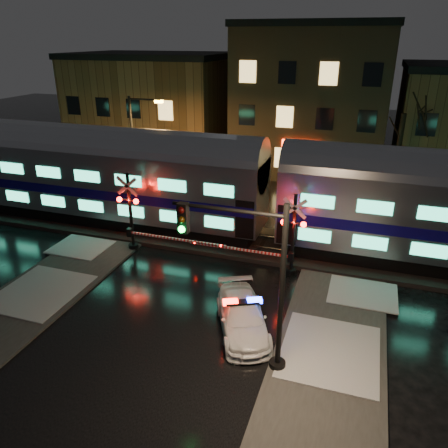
{
  "coord_description": "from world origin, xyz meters",
  "views": [
    {
      "loc": [
        6.86,
        -16.53,
        10.83
      ],
      "look_at": [
        0.53,
        2.5,
        2.2
      ],
      "focal_mm": 35.0,
      "sensor_mm": 36.0,
      "label": 1
    }
  ],
  "objects_px": {
    "crossing_signal_left": "(136,221)",
    "traffic_light": "(252,284)",
    "crossing_signal_right": "(285,243)",
    "police_car": "(242,316)",
    "streetlight": "(136,144)"
  },
  "relations": [
    {
      "from": "crossing_signal_right",
      "to": "crossing_signal_left",
      "type": "bearing_deg",
      "value": 179.97
    },
    {
      "from": "police_car",
      "to": "crossing_signal_left",
      "type": "height_order",
      "value": "crossing_signal_left"
    },
    {
      "from": "crossing_signal_right",
      "to": "traffic_light",
      "type": "distance_m",
      "value": 6.91
    },
    {
      "from": "police_car",
      "to": "streetlight",
      "type": "relative_size",
      "value": 0.64
    },
    {
      "from": "crossing_signal_right",
      "to": "crossing_signal_left",
      "type": "xyz_separation_m",
      "value": [
        -8.03,
        0.0,
        0.08
      ]
    },
    {
      "from": "crossing_signal_left",
      "to": "traffic_light",
      "type": "bearing_deg",
      "value": -39.47
    },
    {
      "from": "crossing_signal_right",
      "to": "streetlight",
      "type": "relative_size",
      "value": 0.81
    },
    {
      "from": "police_car",
      "to": "traffic_light",
      "type": "distance_m",
      "value": 3.32
    },
    {
      "from": "crossing_signal_right",
      "to": "crossing_signal_left",
      "type": "distance_m",
      "value": 8.03
    },
    {
      "from": "crossing_signal_right",
      "to": "crossing_signal_left",
      "type": "height_order",
      "value": "crossing_signal_left"
    },
    {
      "from": "crossing_signal_right",
      "to": "crossing_signal_left",
      "type": "relative_size",
      "value": 0.96
    },
    {
      "from": "crossing_signal_left",
      "to": "police_car",
      "type": "bearing_deg",
      "value": -33.93
    },
    {
      "from": "crossing_signal_left",
      "to": "traffic_light",
      "type": "distance_m",
      "value": 10.69
    },
    {
      "from": "crossing_signal_right",
      "to": "streetlight",
      "type": "xyz_separation_m",
      "value": [
        -11.51,
        6.69,
        2.5
      ]
    },
    {
      "from": "crossing_signal_left",
      "to": "streetlight",
      "type": "distance_m",
      "value": 7.92
    }
  ]
}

